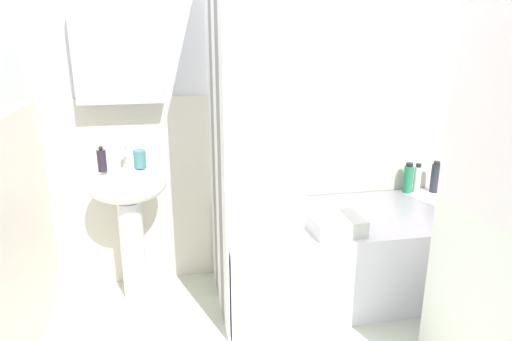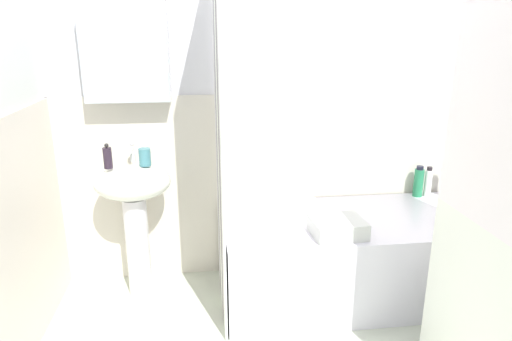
# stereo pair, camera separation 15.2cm
# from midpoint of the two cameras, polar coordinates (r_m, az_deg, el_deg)

# --- Properties ---
(wall_back_tiled) EXTENTS (3.60, 0.18, 2.40)m
(wall_back_tiled) POSITION_cam_midpoint_polar(r_m,az_deg,el_deg) (2.88, 2.40, 8.61)
(wall_back_tiled) COLOR silver
(wall_back_tiled) RESTS_ON ground_plane
(sink) EXTENTS (0.44, 0.34, 0.83)m
(sink) POSITION_cam_midpoint_polar(r_m,az_deg,el_deg) (2.73, -17.37, -4.22)
(sink) COLOR white
(sink) RESTS_ON ground_plane
(faucet) EXTENTS (0.03, 0.12, 0.12)m
(faucet) POSITION_cam_midpoint_polar(r_m,az_deg,el_deg) (2.72, -17.73, 1.93)
(faucet) COLOR silver
(faucet) RESTS_ON sink
(soap_dispenser) EXTENTS (0.05, 0.05, 0.14)m
(soap_dispenser) POSITION_cam_midpoint_polar(r_m,az_deg,el_deg) (2.63, -20.54, 1.21)
(soap_dispenser) COLOR #2C202E
(soap_dispenser) RESTS_ON sink
(toothbrush_cup) EXTENTS (0.07, 0.07, 0.10)m
(toothbrush_cup) POSITION_cam_midpoint_polar(r_m,az_deg,el_deg) (2.64, -16.13, 1.38)
(toothbrush_cup) COLOR teal
(toothbrush_cup) RESTS_ON sink
(bathtub) EXTENTS (1.61, 0.73, 0.51)m
(bathtub) POSITION_cam_midpoint_polar(r_m,az_deg,el_deg) (2.88, 10.49, -10.26)
(bathtub) COLOR white
(bathtub) RESTS_ON ground_plane
(shower_curtain) EXTENTS (0.01, 0.73, 2.00)m
(shower_curtain) POSITION_cam_midpoint_polar(r_m,az_deg,el_deg) (2.43, -6.78, 3.60)
(shower_curtain) COLOR white
(shower_curtain) RESTS_ON ground_plane
(lotion_bottle) EXTENTS (0.06, 0.06, 0.22)m
(lotion_bottle) POSITION_cam_midpoint_polar(r_m,az_deg,el_deg) (3.28, 20.55, -0.85)
(lotion_bottle) COLOR #262E36
(lotion_bottle) RESTS_ON bathtub
(conditioner_bottle) EXTENTS (0.05, 0.05, 0.20)m
(conditioner_bottle) POSITION_cam_midpoint_polar(r_m,az_deg,el_deg) (3.23, 18.51, -1.02)
(conditioner_bottle) COLOR white
(conditioner_bottle) RESTS_ON bathtub
(body_wash_bottle) EXTENTS (0.06, 0.06, 0.21)m
(body_wash_bottle) POSITION_cam_midpoint_polar(r_m,az_deg,el_deg) (3.21, 17.45, -1.00)
(body_wash_bottle) COLOR #247E4F
(body_wash_bottle) RESTS_ON bathtub
(towel_folded) EXTENTS (0.29, 0.24, 0.09)m
(towel_folded) POSITION_cam_midpoint_polar(r_m,az_deg,el_deg) (2.50, 8.44, -6.89)
(towel_folded) COLOR silver
(towel_folded) RESTS_ON bathtub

